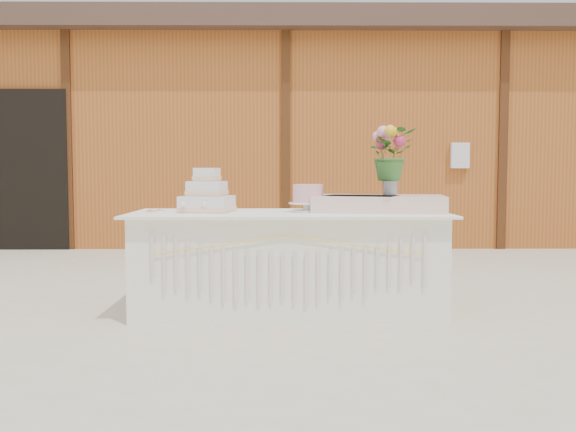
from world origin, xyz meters
name	(u,v)px	position (x,y,z in m)	size (l,w,h in m)	color
ground	(288,312)	(0.00, 0.00, 0.00)	(80.00, 80.00, 0.00)	beige
barn	(285,136)	(-0.01, 5.99, 1.68)	(12.60, 4.60, 3.30)	#A95123
cake_table	(288,262)	(0.00, 0.00, 0.39)	(2.40, 1.00, 0.77)	white
wedding_cake	(207,197)	(-0.62, 0.03, 0.88)	(0.43, 0.43, 0.34)	silver
pink_cake_stand	(308,197)	(0.15, 0.01, 0.89)	(0.30, 0.30, 0.21)	white
satin_runner	(378,204)	(0.70, 0.06, 0.83)	(1.00, 0.58, 0.13)	beige
flower_vase	(390,185)	(0.80, 0.13, 0.98)	(0.12, 0.12, 0.16)	#A6A6AB
bouquet	(391,148)	(0.80, 0.13, 1.26)	(0.37, 0.32, 0.41)	#366C2B
loose_flowers	(157,210)	(-1.02, 0.11, 0.78)	(0.14, 0.35, 0.02)	pink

